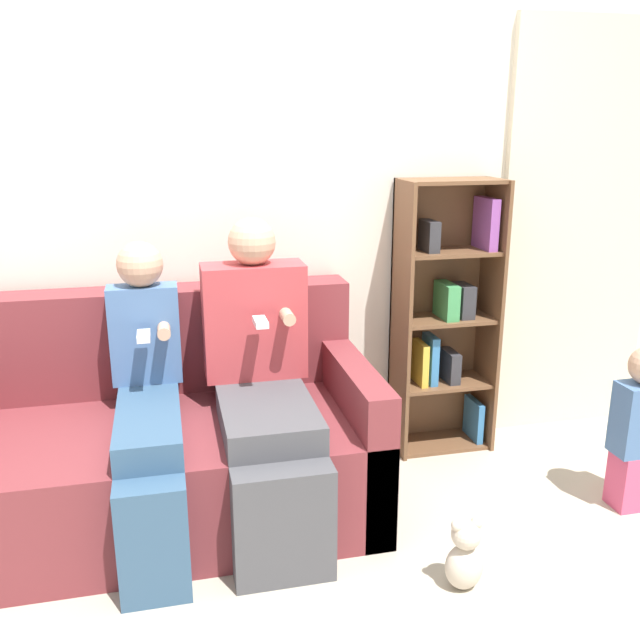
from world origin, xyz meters
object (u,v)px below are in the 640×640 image
Objects in this scene: couch at (161,445)px; toddler_standing at (640,426)px; bookshelf at (445,316)px; teddy_bear at (465,556)px; adult_seated at (263,375)px; child_seated at (147,400)px.

couch is 2.00m from toddler_standing.
toddler_standing is at bearing -53.39° from bookshelf.
teddy_bear is at bearing -160.13° from toddler_standing.
teddy_bear is (-0.37, -1.10, -0.55)m from bookshelf.
adult_seated is at bearing 134.08° from teddy_bear.
toddler_standing is 1.00m from bookshelf.
toddler_standing is 2.60× the size of teddy_bear.
toddler_standing is at bearing -12.19° from couch.
toddler_standing is at bearing 19.87° from teddy_bear.
child_seated reaches higher than teddy_bear.
couch is 0.54m from adult_seated.
adult_seated is at bearing -17.42° from couch.
teddy_bear is at bearing -29.59° from child_seated.
child_seated is at bearing -102.09° from couch.
child_seated is 0.85× the size of bookshelf.
bookshelf reaches higher than child_seated.
couch is at bearing 167.81° from toddler_standing.
toddler_standing is at bearing -7.58° from child_seated.
bookshelf is (0.97, 0.47, 0.05)m from adult_seated.
toddler_standing is (1.54, -0.29, -0.25)m from adult_seated.
couch is 6.25× the size of teddy_bear.
child_seated is at bearing 172.42° from toddler_standing.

